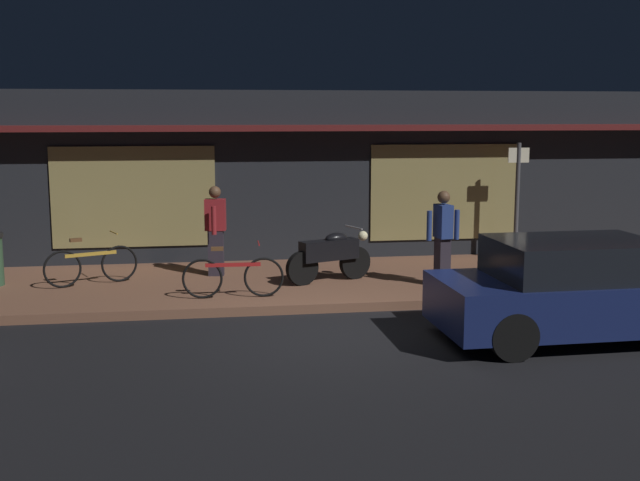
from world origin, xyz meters
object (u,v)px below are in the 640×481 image
object	(u,v)px
bicycle_parked	(233,276)
bicycle_extra	(91,265)
motorcycle	(331,254)
person_photographer	(216,229)
person_bystander	(443,236)
sign_post	(517,194)
parked_car_far	(580,290)

from	to	relation	value
bicycle_parked	bicycle_extra	distance (m)	2.79
motorcycle	person_photographer	bearing A→B (deg)	156.38
motorcycle	person_bystander	distance (m)	2.01
person_photographer	sign_post	bearing A→B (deg)	6.54
sign_post	bicycle_parked	bearing A→B (deg)	-156.30
motorcycle	bicycle_parked	bearing A→B (deg)	-150.51
bicycle_parked	bicycle_extra	world-z (taller)	same
bicycle_extra	sign_post	distance (m)	8.49
bicycle_extra	person_bystander	world-z (taller)	person_bystander
person_bystander	sign_post	bearing A→B (deg)	44.44
bicycle_extra	person_photographer	xyz separation A→B (m)	(2.20, 0.51, 0.52)
person_photographer	parked_car_far	bearing A→B (deg)	-42.69
person_photographer	parked_car_far	size ratio (longest dim) A/B	0.40
person_bystander	bicycle_parked	bearing A→B (deg)	-173.95
motorcycle	bicycle_parked	world-z (taller)	motorcycle
sign_post	bicycle_extra	bearing A→B (deg)	-171.72
motorcycle	bicycle_extra	distance (m)	4.23
sign_post	motorcycle	bearing A→B (deg)	-158.99
bicycle_extra	person_photographer	distance (m)	2.31
person_bystander	parked_car_far	size ratio (longest dim) A/B	0.40
bicycle_parked	person_photographer	distance (m)	1.98
motorcycle	sign_post	distance (m)	4.50
motorcycle	bicycle_extra	xyz separation A→B (m)	(-4.21, 0.37, -0.14)
bicycle_parked	person_photographer	world-z (taller)	person_photographer
bicycle_parked	parked_car_far	xyz separation A→B (m)	(4.70, -2.65, 0.20)
bicycle_parked	person_bystander	xyz separation A→B (m)	(3.66, 0.39, 0.52)
sign_post	parked_car_far	distance (m)	5.45
parked_car_far	sign_post	bearing A→B (deg)	76.97
bicycle_extra	person_photographer	world-z (taller)	person_photographer
person_bystander	person_photographer	bearing A→B (deg)	158.84
motorcycle	bicycle_extra	world-z (taller)	motorcycle
motorcycle	person_bystander	xyz separation A→B (m)	(1.87, -0.62, 0.38)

